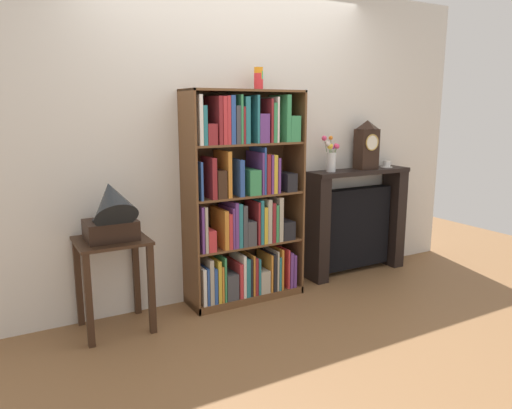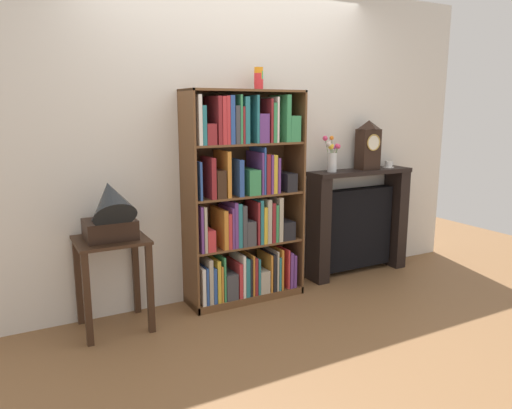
{
  "view_description": "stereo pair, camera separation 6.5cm",
  "coord_description": "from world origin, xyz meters",
  "px_view_note": "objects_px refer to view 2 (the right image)",
  "views": [
    {
      "loc": [
        -1.8,
        -3.31,
        1.58
      ],
      "look_at": [
        0.11,
        0.09,
        0.79
      ],
      "focal_mm": 33.7,
      "sensor_mm": 36.0,
      "label": 1
    },
    {
      "loc": [
        -1.75,
        -3.34,
        1.58
      ],
      "look_at": [
        0.11,
        0.09,
        0.79
      ],
      "focal_mm": 33.7,
      "sensor_mm": 36.0,
      "label": 2
    }
  ],
  "objects_px": {
    "bookshelf": "(244,207)",
    "side_table_left": "(112,263)",
    "fireplace_mantel": "(357,222)",
    "teacup_with_saucer": "(389,165)",
    "cup_stack": "(259,79)",
    "gramophone": "(111,210)",
    "mantel_clock": "(368,145)",
    "flower_vase": "(332,156)"
  },
  "relations": [
    {
      "from": "gramophone",
      "to": "flower_vase",
      "type": "distance_m",
      "value": 2.02
    },
    {
      "from": "cup_stack",
      "to": "mantel_clock",
      "type": "xyz_separation_m",
      "value": [
        1.17,
        -0.0,
        -0.57
      ]
    },
    {
      "from": "side_table_left",
      "to": "teacup_with_saucer",
      "type": "height_order",
      "value": "teacup_with_saucer"
    },
    {
      "from": "flower_vase",
      "to": "side_table_left",
      "type": "bearing_deg",
      "value": -177.16
    },
    {
      "from": "cup_stack",
      "to": "gramophone",
      "type": "xyz_separation_m",
      "value": [
        -1.25,
        -0.16,
        -0.92
      ]
    },
    {
      "from": "gramophone",
      "to": "side_table_left",
      "type": "bearing_deg",
      "value": 90.0
    },
    {
      "from": "bookshelf",
      "to": "flower_vase",
      "type": "height_order",
      "value": "bookshelf"
    },
    {
      "from": "fireplace_mantel",
      "to": "side_table_left",
      "type": "bearing_deg",
      "value": -177.11
    },
    {
      "from": "fireplace_mantel",
      "to": "teacup_with_saucer",
      "type": "relative_size",
      "value": 8.85
    },
    {
      "from": "bookshelf",
      "to": "cup_stack",
      "type": "xyz_separation_m",
      "value": [
        0.17,
        0.05,
        1.03
      ]
    },
    {
      "from": "bookshelf",
      "to": "mantel_clock",
      "type": "height_order",
      "value": "bookshelf"
    },
    {
      "from": "mantel_clock",
      "to": "flower_vase",
      "type": "bearing_deg",
      "value": 179.41
    },
    {
      "from": "gramophone",
      "to": "teacup_with_saucer",
      "type": "relative_size",
      "value": 4.16
    },
    {
      "from": "gramophone",
      "to": "mantel_clock",
      "type": "bearing_deg",
      "value": 3.76
    },
    {
      "from": "bookshelf",
      "to": "side_table_left",
      "type": "bearing_deg",
      "value": -177.51
    },
    {
      "from": "bookshelf",
      "to": "gramophone",
      "type": "height_order",
      "value": "bookshelf"
    },
    {
      "from": "bookshelf",
      "to": "mantel_clock",
      "type": "bearing_deg",
      "value": 2.05
    },
    {
      "from": "mantel_clock",
      "to": "gramophone",
      "type": "bearing_deg",
      "value": -176.24
    },
    {
      "from": "side_table_left",
      "to": "fireplace_mantel",
      "type": "xyz_separation_m",
      "value": [
        2.34,
        0.12,
        0.01
      ]
    },
    {
      "from": "mantel_clock",
      "to": "teacup_with_saucer",
      "type": "relative_size",
      "value": 3.79
    },
    {
      "from": "gramophone",
      "to": "bookshelf",
      "type": "bearing_deg",
      "value": 5.87
    },
    {
      "from": "gramophone",
      "to": "mantel_clock",
      "type": "distance_m",
      "value": 2.45
    },
    {
      "from": "flower_vase",
      "to": "mantel_clock",
      "type": "bearing_deg",
      "value": -0.59
    },
    {
      "from": "flower_vase",
      "to": "teacup_with_saucer",
      "type": "distance_m",
      "value": 0.7
    },
    {
      "from": "mantel_clock",
      "to": "teacup_with_saucer",
      "type": "bearing_deg",
      "value": 0.48
    },
    {
      "from": "flower_vase",
      "to": "cup_stack",
      "type": "bearing_deg",
      "value": 179.97
    },
    {
      "from": "side_table_left",
      "to": "gramophone",
      "type": "relative_size",
      "value": 1.35
    },
    {
      "from": "bookshelf",
      "to": "side_table_left",
      "type": "height_order",
      "value": "bookshelf"
    },
    {
      "from": "cup_stack",
      "to": "fireplace_mantel",
      "type": "xyz_separation_m",
      "value": [
        1.09,
        0.02,
        -1.31
      ]
    },
    {
      "from": "mantel_clock",
      "to": "teacup_with_saucer",
      "type": "distance_m",
      "value": 0.34
    },
    {
      "from": "fireplace_mantel",
      "to": "flower_vase",
      "type": "height_order",
      "value": "flower_vase"
    },
    {
      "from": "side_table_left",
      "to": "teacup_with_saucer",
      "type": "relative_size",
      "value": 5.6
    },
    {
      "from": "side_table_left",
      "to": "flower_vase",
      "type": "xyz_separation_m",
      "value": [
        2.0,
        0.1,
        0.66
      ]
    },
    {
      "from": "cup_stack",
      "to": "gramophone",
      "type": "relative_size",
      "value": 0.36
    },
    {
      "from": "flower_vase",
      "to": "gramophone",
      "type": "bearing_deg",
      "value": -175.33
    },
    {
      "from": "cup_stack",
      "to": "fireplace_mantel",
      "type": "bearing_deg",
      "value": 0.98
    },
    {
      "from": "cup_stack",
      "to": "mantel_clock",
      "type": "height_order",
      "value": "cup_stack"
    },
    {
      "from": "gramophone",
      "to": "mantel_clock",
      "type": "height_order",
      "value": "mantel_clock"
    },
    {
      "from": "cup_stack",
      "to": "flower_vase",
      "type": "bearing_deg",
      "value": -0.03
    },
    {
      "from": "bookshelf",
      "to": "gramophone",
      "type": "relative_size",
      "value": 3.43
    },
    {
      "from": "gramophone",
      "to": "mantel_clock",
      "type": "relative_size",
      "value": 1.1
    },
    {
      "from": "teacup_with_saucer",
      "to": "side_table_left",
      "type": "bearing_deg",
      "value": -177.93
    }
  ]
}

